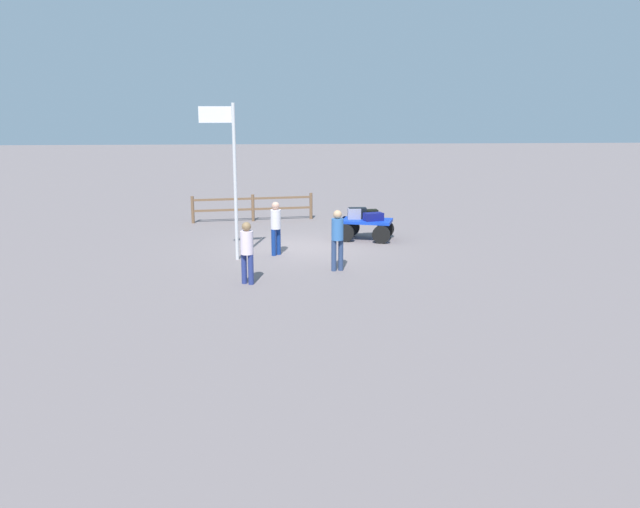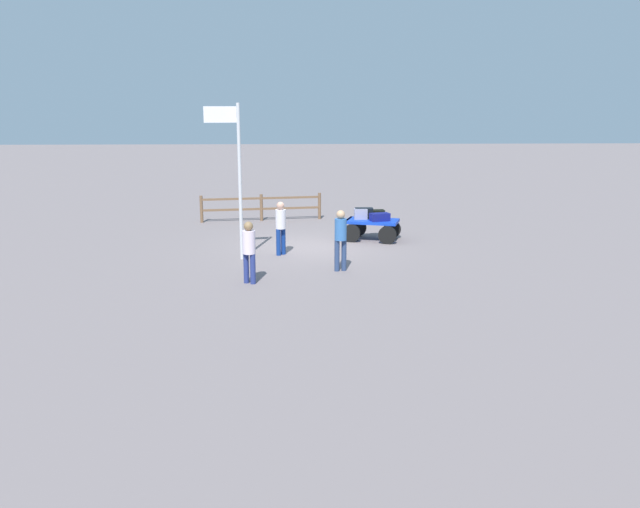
{
  "view_description": "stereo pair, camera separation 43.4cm",
  "coord_description": "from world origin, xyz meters",
  "px_view_note": "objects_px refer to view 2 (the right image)",
  "views": [
    {
      "loc": [
        0.99,
        20.32,
        4.4
      ],
      "look_at": [
        -0.03,
        6.0,
        1.13
      ],
      "focal_mm": 36.14,
      "sensor_mm": 36.0,
      "label": 1
    },
    {
      "loc": [
        0.56,
        20.35,
        4.4
      ],
      "look_at": [
        -0.03,
        6.0,
        1.13
      ],
      "focal_mm": 36.14,
      "sensor_mm": 36.0,
      "label": 2
    }
  ],
  "objects_px": {
    "suitcase_dark": "(364,213)",
    "flagpole": "(236,168)",
    "suitcase_navy": "(380,217)",
    "worker_trailing": "(249,248)",
    "suitcase_olive": "(361,214)",
    "worker_supervisor": "(281,225)",
    "suitcase_maroon": "(377,214)",
    "worker_lead": "(341,236)",
    "luggage_cart": "(372,226)"
  },
  "relations": [
    {
      "from": "worker_trailing",
      "to": "worker_supervisor",
      "type": "bearing_deg",
      "value": -102.84
    },
    {
      "from": "suitcase_dark",
      "to": "flagpole",
      "type": "xyz_separation_m",
      "value": [
        4.05,
        2.88,
        1.81
      ]
    },
    {
      "from": "suitcase_maroon",
      "to": "worker_supervisor",
      "type": "xyz_separation_m",
      "value": [
        3.25,
        2.52,
        0.1
      ]
    },
    {
      "from": "worker_supervisor",
      "to": "suitcase_maroon",
      "type": "bearing_deg",
      "value": -142.23
    },
    {
      "from": "suitcase_olive",
      "to": "worker_supervisor",
      "type": "xyz_separation_m",
      "value": [
        2.68,
        2.3,
        0.06
      ]
    },
    {
      "from": "suitcase_maroon",
      "to": "suitcase_navy",
      "type": "distance_m",
      "value": 0.62
    },
    {
      "from": "suitcase_dark",
      "to": "suitcase_olive",
      "type": "distance_m",
      "value": 0.14
    },
    {
      "from": "suitcase_olive",
      "to": "suitcase_dark",
      "type": "bearing_deg",
      "value": -146.95
    },
    {
      "from": "suitcase_navy",
      "to": "flagpole",
      "type": "xyz_separation_m",
      "value": [
        4.54,
        2.4,
        1.86
      ]
    },
    {
      "from": "luggage_cart",
      "to": "worker_supervisor",
      "type": "bearing_deg",
      "value": 35.31
    },
    {
      "from": "suitcase_dark",
      "to": "flagpole",
      "type": "height_order",
      "value": "flagpole"
    },
    {
      "from": "suitcase_navy",
      "to": "suitcase_olive",
      "type": "bearing_deg",
      "value": -34.59
    },
    {
      "from": "worker_lead",
      "to": "worker_supervisor",
      "type": "relative_size",
      "value": 1.03
    },
    {
      "from": "worker_lead",
      "to": "flagpole",
      "type": "height_order",
      "value": "flagpole"
    },
    {
      "from": "worker_lead",
      "to": "worker_supervisor",
      "type": "xyz_separation_m",
      "value": [
        1.67,
        -2.05,
        -0.04
      ]
    },
    {
      "from": "luggage_cart",
      "to": "worker_lead",
      "type": "bearing_deg",
      "value": 71.99
    },
    {
      "from": "suitcase_dark",
      "to": "worker_supervisor",
      "type": "height_order",
      "value": "worker_supervisor"
    },
    {
      "from": "luggage_cart",
      "to": "suitcase_dark",
      "type": "distance_m",
      "value": 0.52
    },
    {
      "from": "luggage_cart",
      "to": "suitcase_maroon",
      "type": "distance_m",
      "value": 0.55
    },
    {
      "from": "suitcase_olive",
      "to": "worker_supervisor",
      "type": "bearing_deg",
      "value": 40.73
    },
    {
      "from": "suitcase_maroon",
      "to": "flagpole",
      "type": "height_order",
      "value": "flagpole"
    },
    {
      "from": "luggage_cart",
      "to": "worker_trailing",
      "type": "height_order",
      "value": "worker_trailing"
    },
    {
      "from": "flagpole",
      "to": "worker_lead",
      "type": "bearing_deg",
      "value": 152.29
    },
    {
      "from": "luggage_cart",
      "to": "worker_supervisor",
      "type": "height_order",
      "value": "worker_supervisor"
    },
    {
      "from": "suitcase_navy",
      "to": "suitcase_dark",
      "type": "bearing_deg",
      "value": -45.37
    },
    {
      "from": "suitcase_maroon",
      "to": "suitcase_navy",
      "type": "xyz_separation_m",
      "value": [
        -0.03,
        0.62,
        -0.01
      ]
    },
    {
      "from": "suitcase_navy",
      "to": "worker_trailing",
      "type": "xyz_separation_m",
      "value": [
        4.01,
        5.14,
        0.1
      ]
    },
    {
      "from": "suitcase_maroon",
      "to": "worker_trailing",
      "type": "height_order",
      "value": "worker_trailing"
    },
    {
      "from": "luggage_cart",
      "to": "suitcase_dark",
      "type": "height_order",
      "value": "suitcase_dark"
    },
    {
      "from": "suitcase_navy",
      "to": "worker_trailing",
      "type": "height_order",
      "value": "worker_trailing"
    },
    {
      "from": "worker_lead",
      "to": "worker_trailing",
      "type": "relative_size",
      "value": 1.05
    },
    {
      "from": "suitcase_maroon",
      "to": "worker_lead",
      "type": "distance_m",
      "value": 4.83
    },
    {
      "from": "suitcase_dark",
      "to": "worker_trailing",
      "type": "height_order",
      "value": "worker_trailing"
    },
    {
      "from": "flagpole",
      "to": "luggage_cart",
      "type": "bearing_deg",
      "value": -148.32
    },
    {
      "from": "suitcase_maroon",
      "to": "flagpole",
      "type": "distance_m",
      "value": 5.74
    },
    {
      "from": "suitcase_dark",
      "to": "worker_lead",
      "type": "distance_m",
      "value": 4.57
    },
    {
      "from": "worker_trailing",
      "to": "flagpole",
      "type": "bearing_deg",
      "value": -79.22
    },
    {
      "from": "suitcase_maroon",
      "to": "worker_supervisor",
      "type": "bearing_deg",
      "value": 37.77
    },
    {
      "from": "suitcase_maroon",
      "to": "flagpole",
      "type": "bearing_deg",
      "value": 33.8
    },
    {
      "from": "suitcase_navy",
      "to": "worker_trailing",
      "type": "distance_m",
      "value": 6.52
    },
    {
      "from": "suitcase_maroon",
      "to": "worker_lead",
      "type": "relative_size",
      "value": 0.32
    },
    {
      "from": "worker_lead",
      "to": "worker_supervisor",
      "type": "distance_m",
      "value": 2.64
    },
    {
      "from": "flagpole",
      "to": "suitcase_navy",
      "type": "bearing_deg",
      "value": -152.16
    },
    {
      "from": "suitcase_maroon",
      "to": "worker_trailing",
      "type": "distance_m",
      "value": 7.01
    },
    {
      "from": "suitcase_dark",
      "to": "suitcase_olive",
      "type": "bearing_deg",
      "value": 33.05
    },
    {
      "from": "worker_lead",
      "to": "worker_trailing",
      "type": "xyz_separation_m",
      "value": [
        2.41,
        1.2,
        -0.06
      ]
    },
    {
      "from": "flagpole",
      "to": "suitcase_maroon",
      "type": "bearing_deg",
      "value": -146.2
    },
    {
      "from": "worker_supervisor",
      "to": "worker_trailing",
      "type": "bearing_deg",
      "value": 77.16
    },
    {
      "from": "worker_lead",
      "to": "flagpole",
      "type": "distance_m",
      "value": 3.73
    },
    {
      "from": "worker_supervisor",
      "to": "suitcase_navy",
      "type": "bearing_deg",
      "value": -149.96
    }
  ]
}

